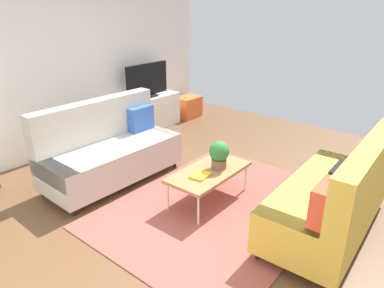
% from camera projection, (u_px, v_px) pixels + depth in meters
% --- Properties ---
extents(ground_plane, '(7.68, 7.68, 0.00)m').
position_uv_depth(ground_plane, '(194.00, 203.00, 4.41)').
color(ground_plane, brown).
extents(wall_far, '(6.40, 0.12, 2.90)m').
position_uv_depth(wall_far, '(55.00, 63.00, 5.51)').
color(wall_far, white).
rests_on(wall_far, ground_plane).
extents(area_rug, '(2.90, 2.20, 0.01)m').
position_uv_depth(area_rug, '(219.00, 207.00, 4.32)').
color(area_rug, '#9E4C42').
rests_on(area_rug, ground_plane).
extents(couch_beige, '(1.92, 0.89, 1.10)m').
position_uv_depth(couch_beige, '(110.00, 150.00, 4.87)').
color(couch_beige, '#B2ADA3').
rests_on(couch_beige, ground_plane).
extents(couch_green, '(1.92, 0.89, 1.10)m').
position_uv_depth(couch_green, '(335.00, 197.00, 3.68)').
color(couch_green, gold).
rests_on(couch_green, ground_plane).
extents(coffee_table, '(1.10, 0.56, 0.42)m').
position_uv_depth(coffee_table, '(209.00, 173.00, 4.33)').
color(coffee_table, '#9E7042').
rests_on(coffee_table, ground_plane).
extents(tv_console, '(1.40, 0.44, 0.64)m').
position_uv_depth(tv_console, '(148.00, 113.00, 6.89)').
color(tv_console, silver).
rests_on(tv_console, ground_plane).
extents(tv, '(1.00, 0.20, 0.64)m').
position_uv_depth(tv, '(147.00, 81.00, 6.64)').
color(tv, black).
rests_on(tv, tv_console).
extents(storage_trunk, '(0.52, 0.40, 0.44)m').
position_uv_depth(storage_trunk, '(188.00, 107.00, 7.66)').
color(storage_trunk, orange).
rests_on(storage_trunk, ground_plane).
extents(potted_plant, '(0.25, 0.25, 0.35)m').
position_uv_depth(potted_plant, '(219.00, 154.00, 4.31)').
color(potted_plant, brown).
rests_on(potted_plant, coffee_table).
extents(table_book_0, '(0.26, 0.21, 0.03)m').
position_uv_depth(table_book_0, '(200.00, 175.00, 4.17)').
color(table_book_0, gold).
rests_on(table_book_0, coffee_table).
extents(vase_0, '(0.09, 0.09, 0.12)m').
position_uv_depth(vase_0, '(122.00, 100.00, 6.36)').
color(vase_0, '#B24C4C').
rests_on(vase_0, tv_console).
extents(bottle_0, '(0.05, 0.05, 0.21)m').
position_uv_depth(bottle_0, '(131.00, 96.00, 6.40)').
color(bottle_0, '#262626').
rests_on(bottle_0, tv_console).
extents(bottle_1, '(0.06, 0.06, 0.18)m').
position_uv_depth(bottle_1, '(136.00, 96.00, 6.47)').
color(bottle_1, gold).
rests_on(bottle_1, tv_console).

